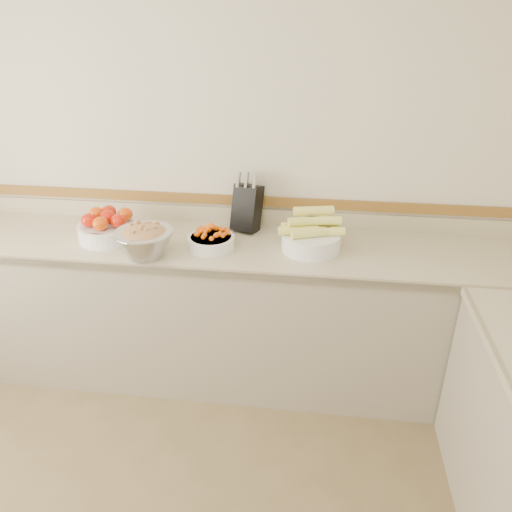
# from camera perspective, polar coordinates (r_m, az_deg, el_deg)

# --- Properties ---
(back_wall) EXTENTS (4.00, 0.00, 4.00)m
(back_wall) POSITION_cam_1_polar(r_m,az_deg,el_deg) (3.02, -5.08, 11.04)
(back_wall) COLOR beige
(back_wall) RESTS_ON ground_plane
(counter_back) EXTENTS (4.00, 0.65, 1.08)m
(counter_back) POSITION_cam_1_polar(r_m,az_deg,el_deg) (3.07, -5.72, -6.02)
(counter_back) COLOR #C2B48D
(counter_back) RESTS_ON ground_plane
(knife_block) EXTENTS (0.20, 0.22, 0.36)m
(knife_block) POSITION_cam_1_polar(r_m,az_deg,el_deg) (2.96, -1.03, 5.67)
(knife_block) COLOR black
(knife_block) RESTS_ON counter_back
(tomato_bowl) EXTENTS (0.34, 0.34, 0.17)m
(tomato_bowl) POSITION_cam_1_polar(r_m,az_deg,el_deg) (2.99, -16.58, 3.20)
(tomato_bowl) COLOR white
(tomato_bowl) RESTS_ON counter_back
(cherry_tomato_bowl) EXTENTS (0.26, 0.26, 0.14)m
(cherry_tomato_bowl) POSITION_cam_1_polar(r_m,az_deg,el_deg) (2.78, -5.15, 1.87)
(cherry_tomato_bowl) COLOR white
(cherry_tomato_bowl) RESTS_ON counter_back
(corn_bowl) EXTENTS (0.36, 0.33, 0.24)m
(corn_bowl) POSITION_cam_1_polar(r_m,az_deg,el_deg) (2.75, 6.33, 2.25)
(corn_bowl) COLOR white
(corn_bowl) RESTS_ON counter_back
(rhubarb_bowl) EXTENTS (0.31, 0.31, 0.18)m
(rhubarb_bowl) POSITION_cam_1_polar(r_m,az_deg,el_deg) (2.72, -12.65, 1.72)
(rhubarb_bowl) COLOR #B2B2BA
(rhubarb_bowl) RESTS_ON counter_back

